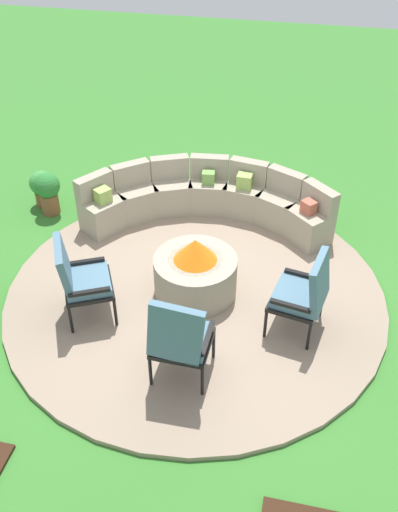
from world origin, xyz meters
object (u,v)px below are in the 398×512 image
lounge_chair_front_left (80,277)px  lounge_chair_back_left (305,292)px  lounge_chair_front_right (180,338)px  potted_plant_4 (48,191)px  curved_stone_bench (207,200)px  fire_pit (195,272)px  potted_plant_0 (42,186)px

lounge_chair_front_left → lounge_chair_back_left: size_ratio=1.01×
lounge_chair_front_left → lounge_chair_front_right: size_ratio=0.91×
lounge_chair_front_right → potted_plant_4: (-2.65, 2.68, -0.25)m
curved_stone_bench → potted_plant_4: (-2.31, -0.25, -0.00)m
curved_stone_bench → lounge_chair_front_right: bearing=-83.3°
curved_stone_bench → lounge_chair_front_left: bearing=-113.7°
curved_stone_bench → lounge_chair_front_right: 2.96m
lounge_chair_front_right → lounge_chair_back_left: (1.15, 0.99, -0.03)m
potted_plant_4 → fire_pit: bearing=-27.9°
lounge_chair_front_right → lounge_chair_back_left: 1.52m
lounge_chair_front_right → potted_plant_0: bearing=135.7°
lounge_chair_front_right → potted_plant_0: 4.05m
fire_pit → potted_plant_4: (-2.50, 1.33, 0.01)m
fire_pit → lounge_chair_front_right: lounge_chair_front_right is taller
lounge_chair_front_left → potted_plant_4: (-1.33, 1.99, -0.23)m
lounge_chair_front_left → potted_plant_0: (-1.51, 2.18, -0.29)m
fire_pit → curved_stone_bench: bearing=96.9°
lounge_chair_back_left → curved_stone_bench: bearing=48.3°
potted_plant_0 → lounge_chair_front_left: bearing=-55.3°
lounge_chair_front_left → lounge_chair_front_right: lounge_chair_front_right is taller
fire_pit → potted_plant_0: fire_pit is taller
lounge_chair_front_right → potted_plant_0: size_ratio=2.03×
lounge_chair_front_left → lounge_chair_front_right: (1.33, -0.69, 0.03)m
fire_pit → lounge_chair_front_left: lounge_chair_front_left is taller
lounge_chair_back_left → lounge_chair_front_right: bearing=141.5°
lounge_chair_front_right → lounge_chair_back_left: size_ratio=1.11×
lounge_chair_back_left → potted_plant_4: (-3.80, 1.69, -0.23)m
curved_stone_bench → potted_plant_0: curved_stone_bench is taller
fire_pit → lounge_chair_front_left: size_ratio=0.98×
curved_stone_bench → potted_plant_0: bearing=-178.7°
curved_stone_bench → lounge_chair_back_left: size_ratio=3.45×
lounge_chair_front_right → potted_plant_4: lounge_chair_front_right is taller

